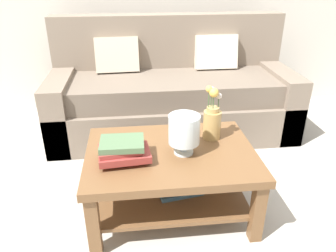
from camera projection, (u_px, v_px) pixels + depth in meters
ground_plane at (177, 182)px, 2.50m from camera, size 10.00×10.00×0.00m
couch at (172, 93)px, 3.18m from camera, size 2.23×0.90×1.06m
coffee_table at (171, 169)px, 2.09m from camera, size 1.04×0.75×0.45m
book_stack_main at (122, 151)px, 1.91m from camera, size 0.31×0.23×0.13m
glass_hurricane_vase at (184, 130)px, 1.95m from camera, size 0.19×0.19×0.25m
flower_pitcher at (212, 120)px, 2.14m from camera, size 0.12×0.12×0.36m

